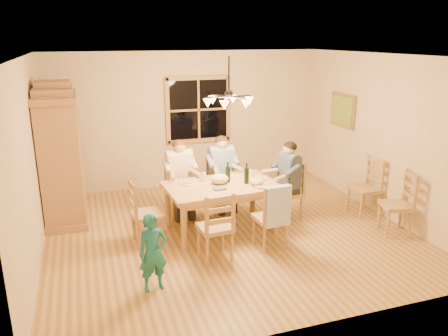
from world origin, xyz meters
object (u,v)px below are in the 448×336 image
object	(u,v)px
armoire	(61,158)
adult_plaid_man	(222,164)
chair_end_right	(287,201)
wine_bottle_b	(247,173)
dining_table	(222,191)
chair_far_right	(222,193)
adult_slate_man	(288,171)
chair_far_left	(181,199)
chair_end_left	(147,224)
chair_spare_front	(395,215)
chair_near_left	(215,237)
adult_woman	(180,169)
chair_near_right	(270,227)
wine_bottle_a	(228,172)
chair_spare_back	(363,197)
chandelier	(229,100)
child	(153,253)

from	to	relation	value
armoire	adult_plaid_man	distance (m)	2.66
chair_end_right	wine_bottle_b	xyz separation A→B (m)	(-0.80, -0.16, 0.62)
dining_table	adult_plaid_man	xyz separation A→B (m)	(0.27, 0.83, 0.18)
chair_far_right	adult_slate_man	bearing A→B (deg)	136.64
chair_far_left	chair_end_right	bearing A→B (deg)	153.43
chair_end_left	adult_plaid_man	world-z (taller)	adult_plaid_man
chair_end_left	adult_slate_man	distance (m)	2.44
chair_spare_front	dining_table	bearing A→B (deg)	86.24
chair_far_left	chair_far_right	size ratio (longest dim) A/B	1.00
chair_far_right	chair_near_left	bearing A→B (deg)	64.80
adult_woman	chair_spare_front	xyz separation A→B (m)	(3.01, -1.73, -0.54)
dining_table	chair_near_left	distance (m)	0.98
adult_plaid_man	wine_bottle_b	distance (m)	0.91
chair_near_right	chair_spare_front	bearing A→B (deg)	-9.28
adult_plaid_man	wine_bottle_a	xyz separation A→B (m)	(-0.13, -0.73, 0.08)
chair_far_left	wine_bottle_a	xyz separation A→B (m)	(0.62, -0.67, 0.62)
armoire	wine_bottle_a	size ratio (longest dim) A/B	6.97
chair_near_left	adult_woman	size ratio (longest dim) A/B	1.13
chair_near_left	chair_spare_back	xyz separation A→B (m)	(2.89, 0.70, 0.00)
armoire	wine_bottle_b	size ratio (longest dim) A/B	6.97
chandelier	chair_spare_back	size ratio (longest dim) A/B	0.78
chandelier	chair_end_right	size ratio (longest dim) A/B	0.78
chandelier	chair_end_left	size ratio (longest dim) A/B	0.78
dining_table	chair_near_right	world-z (taller)	chair_near_right
chair_far_right	wine_bottle_a	xyz separation A→B (m)	(-0.13, -0.73, 0.62)
armoire	dining_table	xyz separation A→B (m)	(2.34, -1.29, -0.40)
wine_bottle_a	wine_bottle_b	xyz separation A→B (m)	(0.25, -0.17, 0.00)
chair_far_left	child	xyz separation A→B (m)	(-0.82, -2.14, 0.18)
wine_bottle_b	chair_near_left	bearing A→B (deg)	-134.43
adult_woman	adult_slate_man	distance (m)	1.81
chair_near_left	chair_end_right	size ratio (longest dim) A/B	1.00
adult_slate_man	wine_bottle_a	xyz separation A→B (m)	(-1.05, 0.01, 0.08)
chair_end_left	wine_bottle_b	size ratio (longest dim) A/B	3.00
chair_spare_front	chair_spare_back	distance (m)	0.81
chair_near_right	chair_end_right	distance (m)	1.11
chair_spare_front	chair_far_right	bearing A→B (deg)	68.57
chair_near_right	chair_spare_front	distance (m)	2.05
chair_near_right	dining_table	bearing A→B (deg)	117.90
chair_far_left	adult_plaid_man	xyz separation A→B (m)	(0.76, 0.06, 0.54)
chandelier	armoire	distance (m)	2.98
wine_bottle_a	wine_bottle_b	bearing A→B (deg)	-34.58
chair_near_right	adult_slate_man	distance (m)	1.23
child	chandelier	bearing A→B (deg)	34.70
chandelier	adult_plaid_man	world-z (taller)	chandelier
chair_far_right	chandelier	bearing A→B (deg)	74.06
adult_slate_man	chair_spare_back	distance (m)	1.46
chandelier	chair_far_right	size ratio (longest dim) A/B	0.78
wine_bottle_b	child	distance (m)	2.18
chair_far_left	chair_end_right	size ratio (longest dim) A/B	1.00
chair_far_left	wine_bottle_b	world-z (taller)	wine_bottle_b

